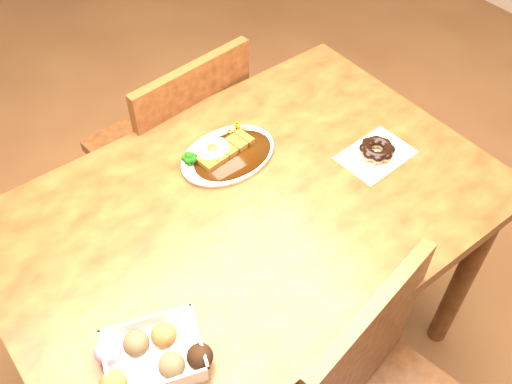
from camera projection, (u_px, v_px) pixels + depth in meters
ground at (252, 350)px, 1.92m from camera, size 6.00×6.00×0.00m
table at (250, 231)px, 1.43m from camera, size 1.20×0.80×0.75m
chair_far at (177, 148)px, 1.89m from camera, size 0.46×0.46×0.87m
katsu_curry_plate at (226, 153)px, 1.46m from camera, size 0.27×0.20×0.05m
donut_box at (152, 356)px, 1.08m from camera, size 0.22×0.20×0.05m
pon_de_ring at (377, 150)px, 1.46m from camera, size 0.19×0.14×0.04m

